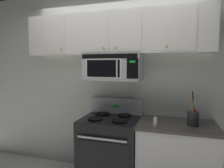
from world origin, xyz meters
TOP-DOWN VIEW (x-y plane):
  - back_wall at (0.00, 0.79)m, footprint 5.20×0.10m
  - stove_range at (0.00, 0.42)m, footprint 0.76×0.69m
  - over_range_microwave at (-0.00, 0.54)m, footprint 0.76×0.43m
  - upper_cabinets at (-0.00, 0.57)m, footprint 2.50×0.36m
  - counter_segment at (0.84, 0.43)m, footprint 0.93×0.65m
  - utensil_crock_charcoal at (1.01, 0.39)m, footprint 0.13×0.13m
  - salt_shaker at (0.60, 0.21)m, footprint 0.05×0.05m

SIDE VIEW (x-z plane):
  - counter_segment at x=0.84m, z-range 0.00..0.90m
  - stove_range at x=0.00m, z-range -0.09..1.03m
  - salt_shaker at x=0.60m, z-range 0.90..1.01m
  - utensil_crock_charcoal at x=1.01m, z-range 0.80..1.20m
  - back_wall at x=0.00m, z-range 0.00..2.70m
  - over_range_microwave at x=0.00m, z-range 1.40..1.75m
  - upper_cabinets at x=0.00m, z-range 1.75..2.30m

